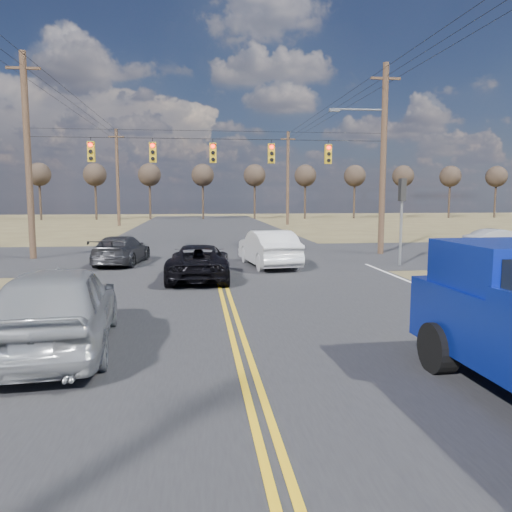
{
  "coord_description": "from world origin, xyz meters",
  "views": [
    {
      "loc": [
        -0.86,
        -7.84,
        3.13
      ],
      "look_at": [
        0.73,
        5.59,
        1.5
      ],
      "focal_mm": 35.0,
      "sensor_mm": 36.0,
      "label": 1
    }
  ],
  "objects": [
    {
      "name": "ground",
      "position": [
        0.0,
        0.0,
        0.0
      ],
      "size": [
        160.0,
        160.0,
        0.0
      ],
      "primitive_type": "plane",
      "color": "brown",
      "rests_on": "ground"
    },
    {
      "name": "road_main",
      "position": [
        0.0,
        10.0,
        0.0
      ],
      "size": [
        14.0,
        120.0,
        0.02
      ],
      "primitive_type": "cube",
      "color": "#28282B",
      "rests_on": "ground"
    },
    {
      "name": "road_cross",
      "position": [
        0.0,
        18.0,
        0.0
      ],
      "size": [
        120.0,
        12.0,
        0.02
      ],
      "primitive_type": "cube",
      "color": "#28282B",
      "rests_on": "ground"
    },
    {
      "name": "signal_gantry",
      "position": [
        0.5,
        17.79,
        5.06
      ],
      "size": [
        19.6,
        4.83,
        10.0
      ],
      "color": "#473323",
      "rests_on": "ground"
    },
    {
      "name": "utility_poles",
      "position": [
        0.0,
        17.0,
        5.23
      ],
      "size": [
        19.6,
        58.32,
        10.0
      ],
      "color": "#473323",
      "rests_on": "ground"
    },
    {
      "name": "treeline",
      "position": [
        0.0,
        26.96,
        5.7
      ],
      "size": [
        87.0,
        117.8,
        7.4
      ],
      "color": "#33261C",
      "rests_on": "ground"
    },
    {
      "name": "silver_suv",
      "position": [
        -3.68,
        2.43,
        0.9
      ],
      "size": [
        2.67,
        5.5,
        1.81
      ],
      "primitive_type": "imported",
      "rotation": [
        0.0,
        0.0,
        3.24
      ],
      "color": "#96999E",
      "rests_on": "ground"
    },
    {
      "name": "black_suv",
      "position": [
        -0.8,
        10.77,
        0.67
      ],
      "size": [
        2.42,
        4.91,
        1.34
      ],
      "primitive_type": "imported",
      "rotation": [
        0.0,
        0.0,
        3.1
      ],
      "color": "black",
      "rests_on": "ground"
    },
    {
      "name": "white_car_queue",
      "position": [
        2.29,
        14.03,
        0.81
      ],
      "size": [
        2.34,
        5.11,
        1.62
      ],
      "primitive_type": "imported",
      "rotation": [
        0.0,
        0.0,
        3.27
      ],
      "color": "white",
      "rests_on": "ground"
    },
    {
      "name": "dgrey_car_queue",
      "position": [
        -4.33,
        15.5,
        0.66
      ],
      "size": [
        2.43,
        4.76,
        1.32
      ],
      "primitive_type": "imported",
      "rotation": [
        0.0,
        0.0,
        3.01
      ],
      "color": "#2C2C30",
      "rests_on": "ground"
    },
    {
      "name": "cross_car_east_near",
      "position": [
        16.12,
        18.38,
        0.64
      ],
      "size": [
        1.49,
        3.91,
        1.27
      ],
      "primitive_type": "imported",
      "rotation": [
        0.0,
        0.0,
        1.61
      ],
      "color": "#A3A6AB",
      "rests_on": "ground"
    }
  ]
}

